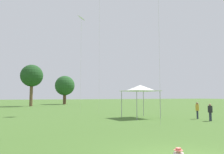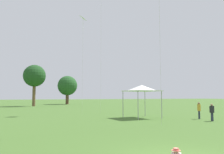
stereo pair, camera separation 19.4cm
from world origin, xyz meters
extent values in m
sphere|color=#DBAD89|center=(-0.41, -0.35, 0.44)|extent=(0.17, 0.17, 0.17)
cylinder|color=#E0665B|center=(-0.41, -0.35, 0.44)|extent=(0.30, 0.30, 0.01)
cylinder|color=#E0665B|center=(-0.41, -0.35, 0.48)|extent=(0.18, 0.18, 0.08)
cylinder|color=#282D42|center=(10.49, 8.47, 0.37)|extent=(0.25, 0.25, 0.75)
cylinder|color=#232328|center=(10.49, 8.47, 1.05)|extent=(0.45, 0.45, 0.59)
sphere|color=#A37556|center=(10.49, 8.47, 1.43)|extent=(0.20, 0.20, 0.20)
cylinder|color=#282D42|center=(10.75, 10.28, 0.40)|extent=(0.24, 0.24, 0.79)
cylinder|color=gold|center=(10.75, 10.28, 1.10)|extent=(0.44, 0.44, 0.63)
sphere|color=brown|center=(10.75, 10.28, 1.51)|extent=(0.21, 0.21, 0.21)
cube|color=white|center=(6.20, 13.37, 2.75)|extent=(3.40, 3.40, 0.08)
cone|color=white|center=(6.20, 13.37, 3.07)|extent=(3.23, 3.23, 0.56)
cylinder|color=#99999E|center=(4.67, 14.66, 1.35)|extent=(0.07, 0.07, 2.71)
cylinder|color=#99999E|center=(7.48, 14.90, 1.35)|extent=(0.07, 0.07, 2.71)
cylinder|color=#99999E|center=(4.91, 11.84, 1.35)|extent=(0.07, 0.07, 2.71)
cylinder|color=#99999E|center=(7.73, 12.09, 1.35)|extent=(0.07, 0.07, 2.71)
cylinder|color=#BCB7A8|center=(4.06, 20.05, 10.58)|extent=(0.01, 0.01, 21.15)
cube|color=white|center=(1.76, 20.56, 12.28)|extent=(1.11, 1.16, 0.56)
cylinder|color=white|center=(1.76, 20.56, 11.25)|extent=(0.02, 0.02, 1.42)
cylinder|color=#BCB7A8|center=(1.76, 20.56, 6.14)|extent=(0.01, 0.01, 12.28)
cylinder|color=#BCB7A8|center=(4.69, 7.79, 9.12)|extent=(0.01, 0.01, 18.24)
cylinder|color=brown|center=(-2.92, 45.19, 2.71)|extent=(0.67, 0.67, 5.42)
sphere|color=#1E471E|center=(-2.92, 45.19, 6.77)|extent=(4.89, 4.89, 4.89)
cylinder|color=brown|center=(6.12, 54.18, 1.83)|extent=(0.84, 0.84, 3.65)
sphere|color=#235123|center=(6.12, 54.18, 5.13)|extent=(5.38, 5.38, 5.38)
camera|label=1|loc=(-5.25, -6.23, 2.20)|focal=35.00mm
camera|label=2|loc=(-5.07, -6.31, 2.20)|focal=35.00mm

